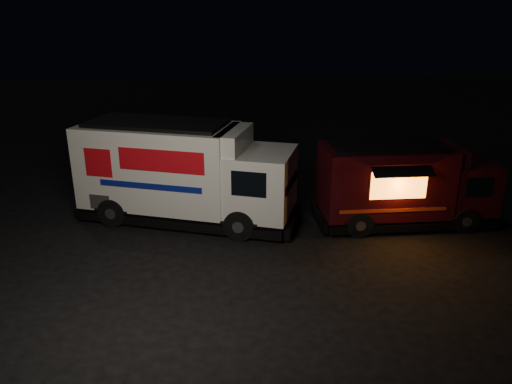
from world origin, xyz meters
name	(u,v)px	position (x,y,z in m)	size (l,w,h in m)	color
ground	(253,261)	(0.00, 0.00, 0.00)	(80.00, 80.00, 0.00)	black
white_truck	(187,173)	(-2.02, 3.08, 1.64)	(7.26, 2.48, 3.29)	silver
red_truck	(406,184)	(5.06, 2.52, 1.35)	(5.81, 2.14, 2.70)	black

